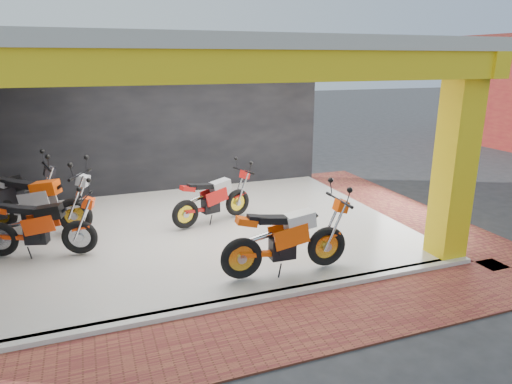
% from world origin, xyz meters
% --- Properties ---
extents(ground, '(80.00, 80.00, 0.00)m').
position_xyz_m(ground, '(0.00, 0.00, 0.00)').
color(ground, '#2D2D30').
rests_on(ground, ground).
extents(showroom_floor, '(8.00, 6.00, 0.10)m').
position_xyz_m(showroom_floor, '(0.00, 2.00, 0.05)').
color(showroom_floor, white).
rests_on(showroom_floor, ground).
extents(showroom_ceiling, '(8.40, 6.40, 0.20)m').
position_xyz_m(showroom_ceiling, '(0.00, 2.00, 3.60)').
color(showroom_ceiling, beige).
rests_on(showroom_ceiling, corner_column).
extents(back_wall, '(8.20, 0.20, 3.50)m').
position_xyz_m(back_wall, '(0.00, 5.10, 1.75)').
color(back_wall, black).
rests_on(back_wall, ground).
extents(corner_column, '(0.50, 0.50, 3.50)m').
position_xyz_m(corner_column, '(3.75, -0.75, 1.75)').
color(corner_column, yellow).
rests_on(corner_column, ground).
extents(header_beam_front, '(8.40, 0.30, 0.40)m').
position_xyz_m(header_beam_front, '(0.00, -1.00, 3.30)').
color(header_beam_front, yellow).
rests_on(header_beam_front, corner_column).
extents(header_beam_right, '(0.30, 6.40, 0.40)m').
position_xyz_m(header_beam_right, '(4.00, 2.00, 3.30)').
color(header_beam_right, yellow).
rests_on(header_beam_right, corner_column).
extents(floor_kerb, '(8.00, 0.20, 0.10)m').
position_xyz_m(floor_kerb, '(0.00, -1.02, 0.05)').
color(floor_kerb, white).
rests_on(floor_kerb, ground).
extents(paver_front, '(9.00, 1.40, 0.03)m').
position_xyz_m(paver_front, '(0.00, -1.80, 0.01)').
color(paver_front, '#9B4932').
rests_on(paver_front, ground).
extents(paver_right, '(1.40, 7.00, 0.03)m').
position_xyz_m(paver_right, '(4.80, 2.00, 0.01)').
color(paver_right, '#9B4932').
rests_on(paver_right, ground).
extents(moto_hero, '(2.25, 0.89, 1.36)m').
position_xyz_m(moto_hero, '(1.53, -0.50, 0.78)').
color(moto_hero, '#FF510A').
rests_on(moto_hero, showroom_floor).
extents(moto_row_a, '(2.09, 1.27, 1.20)m').
position_xyz_m(moto_row_a, '(0.96, 2.38, 0.70)').
color(moto_row_a, red).
rests_on(moto_row_a, showroom_floor).
extents(moto_row_b, '(2.18, 1.29, 1.25)m').
position_xyz_m(moto_row_b, '(-2.24, 1.41, 0.73)').
color(moto_row_b, '#FF3E0A').
rests_on(moto_row_b, showroom_floor).
extents(moto_row_c, '(2.51, 1.81, 1.44)m').
position_xyz_m(moto_row_c, '(-2.32, 2.50, 0.82)').
color(moto_row_c, '#ADB0B5').
rests_on(moto_row_c, showroom_floor).
extents(moto_row_d, '(2.49, 1.36, 1.44)m').
position_xyz_m(moto_row_d, '(-2.97, 3.34, 0.82)').
color(moto_row_d, black).
rests_on(moto_row_d, showroom_floor).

